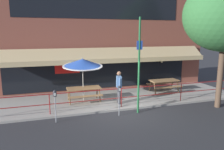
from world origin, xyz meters
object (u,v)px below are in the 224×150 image
object	(u,v)px
picnic_table_centre	(164,82)
pedestrian_walking	(119,86)
picnic_table_left	(84,90)
street_sign_pole	(139,65)
parking_meter_near	(55,97)
patio_umbrella_left	(83,63)
parking_meter_far	(119,92)

from	to	relation	value
picnic_table_centre	pedestrian_walking	distance (m)	3.72
picnic_table_left	pedestrian_walking	distance (m)	1.95
pedestrian_walking	street_sign_pole	distance (m)	1.88
picnic_table_centre	parking_meter_near	distance (m)	7.30
parking_meter_near	street_sign_pole	bearing A→B (deg)	0.91
parking_meter_near	street_sign_pole	size ratio (longest dim) A/B	0.32
street_sign_pole	patio_umbrella_left	bearing A→B (deg)	132.34
pedestrian_walking	parking_meter_far	world-z (taller)	pedestrian_walking
parking_meter_near	parking_meter_far	size ratio (longest dim) A/B	1.00
picnic_table_centre	parking_meter_far	bearing A→B (deg)	-144.77
picnic_table_centre	parking_meter_near	world-z (taller)	parking_meter_near
picnic_table_centre	pedestrian_walking	xyz separation A→B (m)	(-3.46, -1.34, 0.35)
picnic_table_centre	pedestrian_walking	world-z (taller)	pedestrian_walking
patio_umbrella_left	picnic_table_left	bearing A→B (deg)	-90.00
picnic_table_left	parking_meter_far	world-z (taller)	parking_meter_far
patio_umbrella_left	pedestrian_walking	size ratio (longest dim) A/B	1.39
parking_meter_near	parking_meter_far	world-z (taller)	same
pedestrian_walking	picnic_table_left	bearing A→B (deg)	152.25
parking_meter_far	patio_umbrella_left	bearing A→B (deg)	115.64
picnic_table_left	street_sign_pole	size ratio (longest dim) A/B	0.40
picnic_table_centre	street_sign_pole	world-z (taller)	street_sign_pole
pedestrian_walking	parking_meter_far	bearing A→B (deg)	-108.49
patio_umbrella_left	parking_meter_near	xyz separation A→B (m)	(-1.61, -2.48, -1.03)
patio_umbrella_left	street_sign_pole	xyz separation A→B (m)	(2.20, -2.42, 0.11)
picnic_table_left	patio_umbrella_left	xyz separation A→B (m)	(-0.00, 0.20, 1.47)
picnic_table_left	pedestrian_walking	bearing A→B (deg)	-27.75
picnic_table_centre	picnic_table_left	bearing A→B (deg)	-174.99
picnic_table_left	pedestrian_walking	xyz separation A→B (m)	(1.69, -0.89, 0.35)
street_sign_pole	parking_meter_near	bearing A→B (deg)	-179.09
parking_meter_far	picnic_table_centre	bearing A→B (deg)	35.23
parking_meter_near	street_sign_pole	xyz separation A→B (m)	(3.81, 0.06, 1.14)
picnic_table_left	patio_umbrella_left	size ratio (longest dim) A/B	0.76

